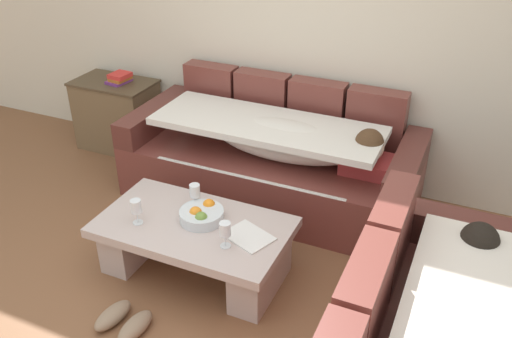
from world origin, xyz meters
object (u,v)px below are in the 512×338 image
(couch_along_wall, at_px, (275,160))
(book_stack_on_cabinet, at_px, (120,78))
(fruit_bowl, at_px, (202,215))
(wine_glass_near_right, at_px, (225,230))
(side_cabinet, at_px, (118,115))
(wine_glass_near_left, at_px, (136,207))
(wine_glass_far_back, at_px, (195,192))
(open_magazine, at_px, (248,236))
(coffee_table, at_px, (194,242))
(pair_of_shoes, at_px, (124,321))

(couch_along_wall, xyz_separation_m, book_stack_on_cabinet, (-1.57, 0.23, 0.35))
(couch_along_wall, xyz_separation_m, fruit_bowl, (-0.09, -0.99, 0.09))
(wine_glass_near_right, distance_m, side_cabinet, 2.30)
(wine_glass_near_left, bearing_deg, wine_glass_far_back, 52.03)
(open_magazine, height_order, book_stack_on_cabinet, book_stack_on_cabinet)
(fruit_bowl, relative_size, wine_glass_near_right, 1.69)
(wine_glass_near_right, bearing_deg, couch_along_wall, 98.16)
(wine_glass_near_right, distance_m, open_magazine, 0.19)
(coffee_table, height_order, pair_of_shoes, coffee_table)
(pair_of_shoes, bearing_deg, wine_glass_near_right, 48.53)
(wine_glass_far_back, relative_size, pair_of_shoes, 0.53)
(coffee_table, distance_m, fruit_bowl, 0.19)
(coffee_table, relative_size, open_magazine, 4.29)
(couch_along_wall, xyz_separation_m, pair_of_shoes, (-0.26, -1.65, -0.29))
(wine_glass_near_right, bearing_deg, wine_glass_far_back, 141.36)
(book_stack_on_cabinet, bearing_deg, open_magazine, -34.70)
(wine_glass_near_left, bearing_deg, couch_along_wall, 69.63)
(open_magazine, bearing_deg, couch_along_wall, 125.42)
(open_magazine, bearing_deg, wine_glass_near_left, -146.34)
(wine_glass_far_back, distance_m, pair_of_shoes, 0.90)
(wine_glass_near_left, xyz_separation_m, wine_glass_far_back, (0.24, 0.31, 0.00))
(wine_glass_far_back, bearing_deg, pair_of_shoes, -94.16)
(pair_of_shoes, bearing_deg, wine_glass_far_back, 85.84)
(coffee_table, relative_size, wine_glass_near_right, 7.23)
(fruit_bowl, relative_size, open_magazine, 1.00)
(open_magazine, distance_m, book_stack_on_cabinet, 2.24)
(coffee_table, relative_size, side_cabinet, 1.67)
(coffee_table, height_order, side_cabinet, side_cabinet)
(couch_along_wall, distance_m, side_cabinet, 1.66)
(wine_glass_near_right, height_order, wine_glass_far_back, same)
(wine_glass_near_right, height_order, side_cabinet, side_cabinet)
(couch_along_wall, distance_m, open_magazine, 1.06)
(wine_glass_near_left, height_order, book_stack_on_cabinet, book_stack_on_cabinet)
(wine_glass_near_left, relative_size, wine_glass_far_back, 1.00)
(wine_glass_near_left, distance_m, book_stack_on_cabinet, 1.82)
(couch_along_wall, xyz_separation_m, side_cabinet, (-1.65, 0.23, -0.01))
(couch_along_wall, height_order, wine_glass_far_back, couch_along_wall)
(wine_glass_near_left, height_order, wine_glass_far_back, same)
(coffee_table, distance_m, wine_glass_near_left, 0.43)
(fruit_bowl, xyz_separation_m, book_stack_on_cabinet, (-1.48, 1.22, 0.26))
(pair_of_shoes, bearing_deg, coffee_table, 77.38)
(side_cabinet, bearing_deg, fruit_bowl, -37.96)
(wine_glass_far_back, height_order, book_stack_on_cabinet, book_stack_on_cabinet)
(pair_of_shoes, bearing_deg, book_stack_on_cabinet, 125.07)
(wine_glass_near_right, height_order, pair_of_shoes, wine_glass_near_right)
(coffee_table, distance_m, book_stack_on_cabinet, 1.98)
(couch_along_wall, bearing_deg, fruit_bowl, -95.12)
(open_magazine, bearing_deg, pair_of_shoes, -108.04)
(wine_glass_near_left, distance_m, wine_glass_near_right, 0.61)
(side_cabinet, bearing_deg, couch_along_wall, -7.86)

